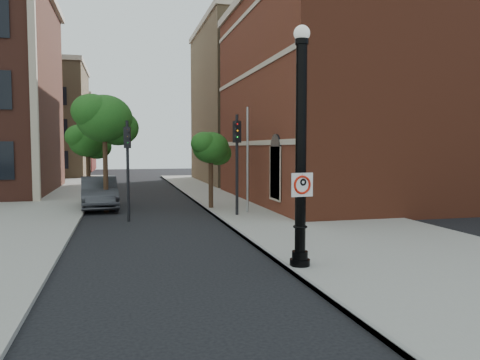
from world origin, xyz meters
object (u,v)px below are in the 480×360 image
object	(u,v)px
parked_car	(99,193)
no_parking_sign	(302,185)
lamppost	(301,159)
traffic_signal_right	(237,148)
traffic_signal_left	(128,154)

from	to	relation	value
parked_car	no_parking_sign	bearing A→B (deg)	-72.79
lamppost	no_parking_sign	size ratio (longest dim) A/B	10.28
parked_car	traffic_signal_right	distance (m)	8.32
lamppost	traffic_signal_left	distance (m)	10.40
no_parking_sign	lamppost	bearing A→B (deg)	76.59
parked_car	traffic_signal_left	distance (m)	5.50
parked_car	traffic_signal_left	bearing A→B (deg)	-77.73
lamppost	traffic_signal_right	distance (m)	9.54
traffic_signal_right	parked_car	bearing A→B (deg)	120.89
parked_car	traffic_signal_right	bearing A→B (deg)	-41.42
lamppost	traffic_signal_left	bearing A→B (deg)	114.38
traffic_signal_left	traffic_signal_right	distance (m)	4.92
lamppost	parked_car	xyz separation A→B (m)	(-5.74, 14.33, -2.10)
no_parking_sign	parked_car	xyz separation A→B (m)	(-5.72, 14.50, -1.44)
no_parking_sign	traffic_signal_right	world-z (taller)	traffic_signal_right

